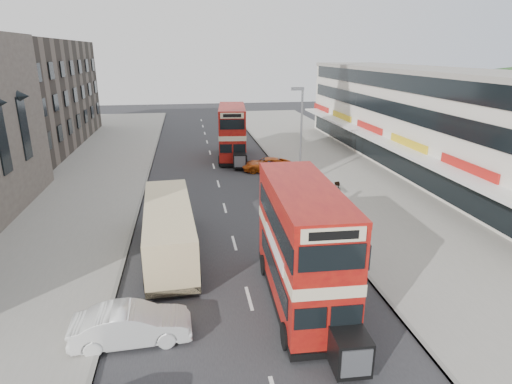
{
  "coord_description": "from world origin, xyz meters",
  "views": [
    {
      "loc": [
        -2.42,
        -14.79,
        10.71
      ],
      "look_at": [
        0.89,
        5.45,
        3.95
      ],
      "focal_mm": 29.91,
      "sensor_mm": 36.0,
      "label": 1
    }
  ],
  "objects_px": {
    "car_right_a": "(295,192)",
    "cyclist": "(269,178)",
    "street_lamp": "(300,130)",
    "bus_second": "(232,132)",
    "bus_main": "(303,246)",
    "pedestrian_near": "(336,194)",
    "car_right_b": "(267,165)",
    "car_left_front": "(132,325)",
    "coach": "(169,228)"
  },
  "relations": [
    {
      "from": "pedestrian_near",
      "to": "cyclist",
      "type": "xyz_separation_m",
      "value": [
        -3.66,
        5.89,
        -0.37
      ]
    },
    {
      "from": "pedestrian_near",
      "to": "bus_main",
      "type": "bearing_deg",
      "value": 22.56
    },
    {
      "from": "street_lamp",
      "to": "cyclist",
      "type": "distance_m",
      "value": 4.71
    },
    {
      "from": "car_right_b",
      "to": "cyclist",
      "type": "relative_size",
      "value": 2.07
    },
    {
      "from": "bus_main",
      "to": "bus_second",
      "type": "height_order",
      "value": "bus_second"
    },
    {
      "from": "bus_main",
      "to": "bus_second",
      "type": "distance_m",
      "value": 27.5
    },
    {
      "from": "street_lamp",
      "to": "car_left_front",
      "type": "bearing_deg",
      "value": -122.0
    },
    {
      "from": "coach",
      "to": "bus_main",
      "type": "bearing_deg",
      "value": -47.96
    },
    {
      "from": "car_right_a",
      "to": "car_right_b",
      "type": "bearing_deg",
      "value": -177.24
    },
    {
      "from": "street_lamp",
      "to": "bus_main",
      "type": "relative_size",
      "value": 0.84
    },
    {
      "from": "cyclist",
      "to": "pedestrian_near",
      "type": "bearing_deg",
      "value": -64.73
    },
    {
      "from": "street_lamp",
      "to": "car_right_a",
      "type": "distance_m",
      "value": 5.44
    },
    {
      "from": "car_right_b",
      "to": "bus_main",
      "type": "bearing_deg",
      "value": 0.83
    },
    {
      "from": "car_left_front",
      "to": "coach",
      "type": "bearing_deg",
      "value": -11.53
    },
    {
      "from": "car_right_a",
      "to": "cyclist",
      "type": "relative_size",
      "value": 2.32
    },
    {
      "from": "street_lamp",
      "to": "bus_main",
      "type": "height_order",
      "value": "street_lamp"
    },
    {
      "from": "car_right_a",
      "to": "car_right_b",
      "type": "distance_m",
      "value": 8.73
    },
    {
      "from": "car_right_a",
      "to": "street_lamp",
      "type": "bearing_deg",
      "value": 160.05
    },
    {
      "from": "street_lamp",
      "to": "car_left_front",
      "type": "xyz_separation_m",
      "value": [
        -11.41,
        -18.26,
        -4.04
      ]
    },
    {
      "from": "bus_second",
      "to": "coach",
      "type": "bearing_deg",
      "value": 80.69
    },
    {
      "from": "cyclist",
      "to": "car_left_front",
      "type": "bearing_deg",
      "value": -122.37
    },
    {
      "from": "bus_main",
      "to": "car_right_a",
      "type": "relative_size",
      "value": 1.86
    },
    {
      "from": "bus_second",
      "to": "car_left_front",
      "type": "xyz_separation_m",
      "value": [
        -7.11,
        -29.13,
        -2.03
      ]
    },
    {
      "from": "pedestrian_near",
      "to": "coach",
      "type": "bearing_deg",
      "value": -16.14
    },
    {
      "from": "bus_main",
      "to": "pedestrian_near",
      "type": "relative_size",
      "value": 5.0
    },
    {
      "from": "street_lamp",
      "to": "coach",
      "type": "bearing_deg",
      "value": -133.4
    },
    {
      "from": "car_right_a",
      "to": "coach",
      "type": "bearing_deg",
      "value": -51.0
    },
    {
      "from": "street_lamp",
      "to": "bus_second",
      "type": "relative_size",
      "value": 0.83
    },
    {
      "from": "coach",
      "to": "car_right_a",
      "type": "relative_size",
      "value": 1.93
    },
    {
      "from": "street_lamp",
      "to": "car_right_b",
      "type": "relative_size",
      "value": 1.76
    },
    {
      "from": "car_left_front",
      "to": "pedestrian_near",
      "type": "relative_size",
      "value": 2.34
    },
    {
      "from": "street_lamp",
      "to": "pedestrian_near",
      "type": "height_order",
      "value": "street_lamp"
    },
    {
      "from": "pedestrian_near",
      "to": "cyclist",
      "type": "height_order",
      "value": "cyclist"
    },
    {
      "from": "car_right_a",
      "to": "pedestrian_near",
      "type": "distance_m",
      "value": 3.23
    },
    {
      "from": "car_left_front",
      "to": "cyclist",
      "type": "xyz_separation_m",
      "value": [
        9.03,
        18.71,
        0.0
      ]
    },
    {
      "from": "cyclist",
      "to": "bus_second",
      "type": "bearing_deg",
      "value": 93.78
    },
    {
      "from": "car_right_a",
      "to": "pedestrian_near",
      "type": "height_order",
      "value": "pedestrian_near"
    },
    {
      "from": "street_lamp",
      "to": "bus_second",
      "type": "xyz_separation_m",
      "value": [
        -4.3,
        10.87,
        -2.01
      ]
    },
    {
      "from": "car_left_front",
      "to": "car_right_a",
      "type": "bearing_deg",
      "value": -36.71
    },
    {
      "from": "street_lamp",
      "to": "coach",
      "type": "relative_size",
      "value": 0.81
    },
    {
      "from": "car_left_front",
      "to": "car_right_b",
      "type": "relative_size",
      "value": 0.98
    },
    {
      "from": "car_right_b",
      "to": "cyclist",
      "type": "height_order",
      "value": "cyclist"
    },
    {
      "from": "coach",
      "to": "car_right_a",
      "type": "xyz_separation_m",
      "value": [
        8.95,
        7.33,
        -0.79
      ]
    },
    {
      "from": "bus_main",
      "to": "coach",
      "type": "distance_m",
      "value": 8.42
    },
    {
      "from": "bus_second",
      "to": "bus_main",
      "type": "bearing_deg",
      "value": 95.97
    },
    {
      "from": "pedestrian_near",
      "to": "car_right_a",
      "type": "bearing_deg",
      "value": -79.66
    },
    {
      "from": "street_lamp",
      "to": "car_right_a",
      "type": "height_order",
      "value": "street_lamp"
    },
    {
      "from": "car_right_a",
      "to": "car_left_front",
      "type": "bearing_deg",
      "value": -34.79
    },
    {
      "from": "bus_main",
      "to": "car_right_b",
      "type": "xyz_separation_m",
      "value": [
        2.57,
        21.9,
        -2.12
      ]
    },
    {
      "from": "bus_main",
      "to": "car_right_a",
      "type": "distance_m",
      "value": 13.68
    }
  ]
}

